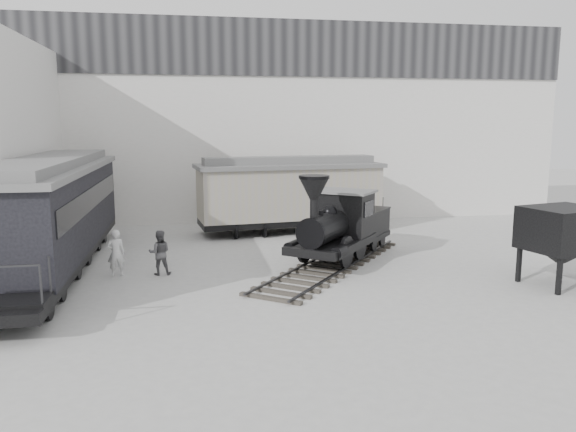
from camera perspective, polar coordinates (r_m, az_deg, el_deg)
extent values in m
plane|color=#9E9E9B|center=(18.45, 4.44, -7.88)|extent=(90.00, 90.00, 0.00)
cube|color=silver|center=(32.37, -1.95, 9.43)|extent=(34.00, 2.40, 11.00)
cube|color=#232326|center=(31.39, -1.67, 16.76)|extent=(34.00, 0.12, 3.00)
cube|color=#292620|center=(21.84, 4.37, -4.90)|extent=(7.85, 9.35, 0.18)
cube|color=#2D2D30|center=(22.14, 2.49, -4.54)|extent=(6.18, 8.07, 0.07)
cube|color=#2D2D30|center=(21.54, 6.31, -4.99)|extent=(6.18, 8.07, 0.07)
cylinder|color=black|center=(21.54, 1.73, -3.19)|extent=(0.84, 1.04, 1.21)
cylinder|color=black|center=(20.87, 5.96, -3.65)|extent=(0.84, 1.04, 1.21)
cylinder|color=black|center=(22.80, 3.30, -2.50)|extent=(0.84, 1.04, 1.21)
cylinder|color=black|center=(22.17, 7.33, -2.90)|extent=(0.84, 1.04, 1.21)
cube|color=black|center=(21.80, 4.57, -2.71)|extent=(4.13, 4.47, 0.31)
cylinder|color=black|center=(20.97, 3.77, -1.23)|extent=(2.40, 2.67, 1.10)
cylinder|color=black|center=(19.94, 2.65, 0.72)|extent=(0.40, 0.40, 0.66)
cone|color=black|center=(19.85, 2.66, 2.76)|extent=(1.47, 1.47, 0.77)
sphere|color=black|center=(21.28, 4.27, 0.36)|extent=(0.57, 0.57, 0.57)
cube|color=black|center=(22.51, 5.59, 0.26)|extent=(2.60, 2.47, 1.70)
cube|color=slate|center=(22.39, 5.63, 2.51)|extent=(2.90, 2.78, 0.09)
cube|color=black|center=(24.43, 7.32, -0.51)|extent=(2.90, 2.94, 0.99)
cylinder|color=black|center=(28.03, -4.37, -1.06)|extent=(2.10, 1.05, 0.81)
cylinder|color=black|center=(29.35, 4.51, -0.58)|extent=(2.10, 1.05, 0.81)
cube|color=black|center=(28.57, 0.17, -0.42)|extent=(9.31, 3.62, 0.30)
cube|color=#9F9892|center=(28.36, 0.17, 2.39)|extent=(9.33, 3.72, 2.52)
cube|color=slate|center=(28.23, 0.17, 5.13)|extent=(9.66, 4.06, 0.20)
cube|color=slate|center=(28.21, 0.17, 5.71)|extent=(8.75, 2.27, 0.36)
cylinder|color=black|center=(18.38, -26.09, -7.45)|extent=(2.33, 0.90, 0.89)
cylinder|color=black|center=(26.79, -20.90, -2.05)|extent=(2.33, 0.90, 0.89)
cube|color=black|center=(22.49, -23.04, -3.67)|extent=(2.95, 14.63, 0.32)
cube|color=black|center=(22.82, -22.94, 0.57)|extent=(3.04, 12.72, 2.86)
cube|color=black|center=(22.47, -19.28, 1.76)|extent=(0.11, 11.86, 0.79)
cube|color=slate|center=(22.66, -23.19, 4.41)|extent=(3.26, 13.15, 0.21)
imported|color=silver|center=(21.15, -17.08, -3.61)|extent=(0.71, 0.55, 1.72)
imported|color=#515053|center=(20.99, -12.92, -3.64)|extent=(0.81, 0.63, 1.64)
cube|color=black|center=(20.11, 25.83, -5.54)|extent=(0.16, 0.16, 1.23)
cube|color=black|center=(21.19, 22.40, -4.57)|extent=(0.16, 0.16, 1.23)
cube|color=black|center=(22.66, 25.96, -3.95)|extent=(0.16, 0.16, 1.23)
cube|color=black|center=(21.12, 26.16, -1.16)|extent=(2.87, 2.55, 1.45)
cone|color=black|center=(21.28, 25.98, -3.52)|extent=(2.30, 2.30, 0.56)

